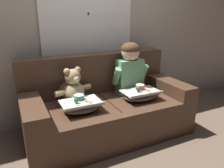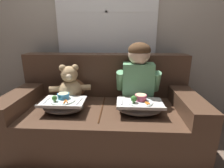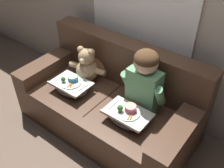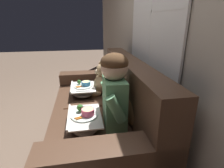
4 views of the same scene
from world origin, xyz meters
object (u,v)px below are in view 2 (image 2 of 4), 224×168
at_px(lap_tray_child, 140,107).
at_px(throw_pillow_behind_child, 136,83).
at_px(teddy_bear, 70,86).
at_px(couch, 104,112).
at_px(throw_pillow_behind_teddy, 74,82).
at_px(lap_tray_teddy, 63,105).
at_px(child_figure, 138,71).

bearing_deg(lap_tray_child, throw_pillow_behind_child, 89.94).
bearing_deg(teddy_bear, lap_tray_child, -19.29).
height_order(couch, throw_pillow_behind_teddy, couch).
bearing_deg(throw_pillow_behind_teddy, lap_tray_teddy, -90.11).
xyz_separation_m(couch, teddy_bear, (-0.37, 0.04, 0.28)).
distance_m(throw_pillow_behind_child, throw_pillow_behind_teddy, 0.74).
bearing_deg(throw_pillow_behind_child, child_figure, -90.01).
distance_m(throw_pillow_behind_teddy, child_figure, 0.79).
distance_m(teddy_bear, lap_tray_teddy, 0.28).
distance_m(throw_pillow_behind_child, teddy_bear, 0.76).
relative_size(lap_tray_child, lap_tray_teddy, 1.06).
distance_m(couch, lap_tray_child, 0.46).
height_order(throw_pillow_behind_teddy, child_figure, child_figure).
relative_size(teddy_bear, lap_tray_child, 1.03).
bearing_deg(throw_pillow_behind_child, couch, -149.02).
height_order(child_figure, teddy_bear, child_figure).
bearing_deg(couch, child_figure, 6.76).
xyz_separation_m(lap_tray_child, lap_tray_teddy, (-0.74, 0.00, -0.00)).
bearing_deg(lap_tray_child, throw_pillow_behind_teddy, 149.18).
distance_m(couch, lap_tray_teddy, 0.46).
height_order(couch, lap_tray_teddy, couch).
xyz_separation_m(couch, child_figure, (0.37, 0.04, 0.47)).
distance_m(throw_pillow_behind_child, lap_tray_teddy, 0.87).
xyz_separation_m(throw_pillow_behind_child, throw_pillow_behind_teddy, (-0.74, 0.00, 0.00)).
height_order(throw_pillow_behind_teddy, lap_tray_teddy, throw_pillow_behind_teddy).
distance_m(throw_pillow_behind_teddy, teddy_bear, 0.18).
distance_m(lap_tray_child, lap_tray_teddy, 0.74).
distance_m(couch, child_figure, 0.60).
bearing_deg(throw_pillow_behind_teddy, teddy_bear, -89.60).
distance_m(child_figure, lap_tray_teddy, 0.84).
bearing_deg(child_figure, teddy_bear, -179.65).
relative_size(couch, lap_tray_child, 4.39).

